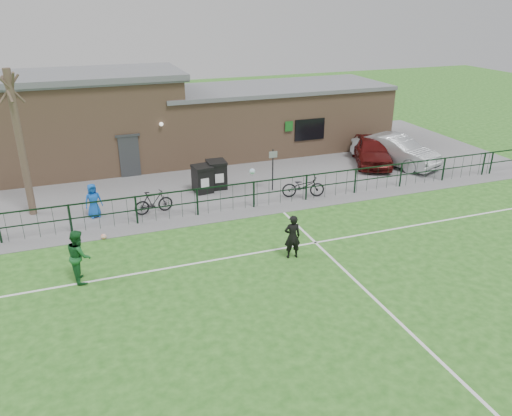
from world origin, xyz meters
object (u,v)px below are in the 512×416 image
object	(u,v)px
wheelie_bin_right	(217,175)
outfield_player	(79,256)
sign_post	(273,170)
ball_ground	(104,237)
car_maroon	(372,150)
bicycle_e	(303,186)
wheelie_bin_left	(202,180)
car_silver	(395,151)
bare_tree	(21,145)
spectator_child	(93,201)
bicycle_d	(154,202)

from	to	relation	value
wheelie_bin_right	outfield_player	world-z (taller)	outfield_player
sign_post	ball_ground	distance (m)	8.39
car_maroon	bicycle_e	bearing A→B (deg)	-126.48
wheelie_bin_right	outfield_player	distance (m)	9.26
wheelie_bin_left	wheelie_bin_right	world-z (taller)	wheelie_bin_right
wheelie_bin_right	car_silver	size ratio (longest dim) A/B	0.26
bare_tree	spectator_child	bearing A→B (deg)	-26.67
outfield_player	bare_tree	bearing A→B (deg)	7.79
spectator_child	outfield_player	xyz separation A→B (m)	(-0.71, -5.06, 0.13)
bare_tree	ball_ground	size ratio (longest dim) A/B	28.40
car_maroon	bicycle_d	world-z (taller)	car_maroon
bare_tree	car_silver	distance (m)	18.37
sign_post	bicycle_e	bearing A→B (deg)	-51.60
car_silver	outfield_player	size ratio (longest dim) A/B	2.74
sign_post	outfield_player	bearing A→B (deg)	-148.39
wheelie_bin_left	car_silver	xyz separation A→B (m)	(10.85, 0.42, 0.20)
car_silver	bicycle_d	distance (m)	13.60
bicycle_d	ball_ground	xyz separation A→B (m)	(-2.21, -1.80, -0.41)
bicycle_e	ball_ground	bearing A→B (deg)	114.22
wheelie_bin_left	bicycle_e	distance (m)	4.69
car_silver	bicycle_e	world-z (taller)	car_silver
bare_tree	wheelie_bin_right	distance (m)	8.50
bicycle_d	car_silver	bearing A→B (deg)	-88.25
bicycle_d	spectator_child	bearing A→B (deg)	71.95
car_maroon	wheelie_bin_left	bearing A→B (deg)	-150.39
car_maroon	bare_tree	bearing A→B (deg)	-152.76
ball_ground	car_maroon	bearing A→B (deg)	17.51
spectator_child	ball_ground	size ratio (longest dim) A/B	6.84
spectator_child	ball_ground	world-z (taller)	spectator_child
car_silver	bicycle_e	distance (m)	7.21
wheelie_bin_right	sign_post	world-z (taller)	sign_post
wheelie_bin_right	bicycle_e	world-z (taller)	wheelie_bin_right
sign_post	bicycle_d	xyz separation A→B (m)	(-5.71, -0.80, -0.50)
bicycle_e	wheelie_bin_right	bearing A→B (deg)	69.08
car_silver	bicycle_d	bearing A→B (deg)	166.99
spectator_child	ball_ground	xyz separation A→B (m)	(0.17, -2.25, -0.64)
car_maroon	outfield_player	size ratio (longest dim) A/B	2.54
bare_tree	wheelie_bin_left	size ratio (longest dim) A/B	5.07
bicycle_e	ball_ground	size ratio (longest dim) A/B	9.17
wheelie_bin_left	bicycle_d	distance (m)	3.11
wheelie_bin_right	bicycle_e	size ratio (longest dim) A/B	0.65
bare_tree	bicycle_d	world-z (taller)	bare_tree
wheelie_bin_right	bicycle_e	bearing A→B (deg)	-34.19
sign_post	car_maroon	bearing A→B (deg)	16.69
car_silver	bicycle_d	world-z (taller)	car_silver
outfield_player	ball_ground	size ratio (longest dim) A/B	8.31
wheelie_bin_left	bare_tree	bearing A→B (deg)	173.62
outfield_player	bicycle_d	bearing A→B (deg)	-41.34
wheelie_bin_left	spectator_child	xyz separation A→B (m)	(-4.95, -1.30, 0.13)
sign_post	car_silver	world-z (taller)	sign_post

